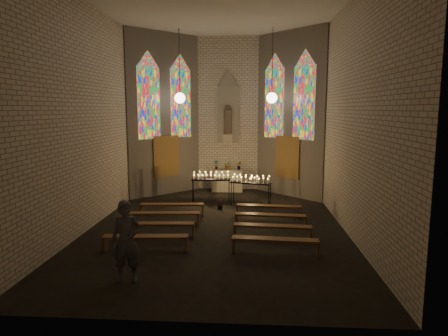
{
  "coord_description": "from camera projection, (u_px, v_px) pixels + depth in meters",
  "views": [
    {
      "loc": [
        1.04,
        -12.56,
        3.76
      ],
      "look_at": [
        0.14,
        1.04,
        1.73
      ],
      "focal_mm": 32.0,
      "sensor_mm": 36.0,
      "label": 1
    }
  ],
  "objects": [
    {
      "name": "room",
      "position": [
        224.0,
        110.0,
        15.79
      ],
      "size": [
        8.22,
        12.43,
        7.0
      ],
      "color": "beige",
      "rests_on": "ground"
    },
    {
      "name": "votive_stand_right",
      "position": [
        251.0,
        181.0,
        15.41
      ],
      "size": [
        1.64,
        0.82,
        1.17
      ],
      "rotation": [
        0.0,
        0.0,
        -0.29
      ],
      "color": "black",
      "rests_on": "ground"
    },
    {
      "name": "visitor",
      "position": [
        126.0,
        241.0,
        8.67
      ],
      "size": [
        0.72,
        0.53,
        1.81
      ],
      "primitive_type": "imported",
      "rotation": [
        0.0,
        0.0,
        0.16
      ],
      "color": "#474751",
      "rests_on": "ground"
    },
    {
      "name": "votive_stand_left",
      "position": [
        211.0,
        178.0,
        16.21
      ],
      "size": [
        1.59,
        0.49,
        1.15
      ],
      "rotation": [
        0.0,
        0.0,
        0.07
      ],
      "color": "black",
      "rests_on": "ground"
    },
    {
      "name": "aisle_flower_pot",
      "position": [
        220.0,
        204.0,
        15.01
      ],
      "size": [
        0.28,
        0.28,
        0.39
      ],
      "primitive_type": "imported",
      "rotation": [
        0.0,
        0.0,
        -0.4
      ],
      "color": "#4C723F",
      "rests_on": "ground"
    },
    {
      "name": "flower_vase_center",
      "position": [
        228.0,
        165.0,
        18.12
      ],
      "size": [
        0.48,
        0.44,
        0.44
      ],
      "primitive_type": "imported",
      "rotation": [
        0.0,
        0.0,
        -0.27
      ],
      "color": "#4C723F",
      "rests_on": "altar"
    },
    {
      "name": "floor",
      "position": [
        218.0,
        225.0,
        13.01
      ],
      "size": [
        12.0,
        12.0,
        0.0
      ],
      "primitive_type": "plane",
      "color": "black",
      "rests_on": "ground"
    },
    {
      "name": "pew_right_2",
      "position": [
        273.0,
        228.0,
        11.54
      ],
      "size": [
        2.26,
        0.48,
        0.43
      ],
      "rotation": [
        0.0,
        0.0,
        -0.08
      ],
      "color": "brown",
      "rests_on": "ground"
    },
    {
      "name": "pew_left_0",
      "position": [
        172.0,
        206.0,
        14.13
      ],
      "size": [
        2.26,
        0.48,
        0.43
      ],
      "rotation": [
        0.0,
        0.0,
        0.08
      ],
      "color": "brown",
      "rests_on": "ground"
    },
    {
      "name": "pew_left_1",
      "position": [
        165.0,
        215.0,
        12.94
      ],
      "size": [
        2.26,
        0.48,
        0.43
      ],
      "rotation": [
        0.0,
        0.0,
        0.08
      ],
      "color": "brown",
      "rests_on": "ground"
    },
    {
      "name": "altar",
      "position": [
        227.0,
        180.0,
        18.32
      ],
      "size": [
        1.4,
        0.6,
        1.0
      ],
      "primitive_type": "cube",
      "color": "#B3AF92",
      "rests_on": "ground"
    },
    {
      "name": "pew_left_2",
      "position": [
        156.0,
        225.0,
        11.76
      ],
      "size": [
        2.26,
        0.48,
        0.43
      ],
      "rotation": [
        0.0,
        0.0,
        0.08
      ],
      "color": "brown",
      "rests_on": "ground"
    },
    {
      "name": "flower_vase_left",
      "position": [
        216.0,
        165.0,
        18.26
      ],
      "size": [
        0.27,
        0.23,
        0.43
      ],
      "primitive_type": "imported",
      "rotation": [
        0.0,
        0.0,
        -0.38
      ],
      "color": "#4C723F",
      "rests_on": "altar"
    },
    {
      "name": "pew_right_1",
      "position": [
        271.0,
        217.0,
        12.72
      ],
      "size": [
        2.26,
        0.48,
        0.43
      ],
      "rotation": [
        0.0,
        0.0,
        -0.08
      ],
      "color": "brown",
      "rests_on": "ground"
    },
    {
      "name": "flower_vase_right",
      "position": [
        239.0,
        166.0,
        18.2
      ],
      "size": [
        0.24,
        0.2,
        0.39
      ],
      "primitive_type": "imported",
      "rotation": [
        0.0,
        0.0,
        -0.15
      ],
      "color": "#4C723F",
      "rests_on": "altar"
    },
    {
      "name": "pew_right_3",
      "position": [
        275.0,
        241.0,
        10.35
      ],
      "size": [
        2.26,
        0.48,
        0.43
      ],
      "rotation": [
        0.0,
        0.0,
        -0.08
      ],
      "color": "brown",
      "rests_on": "ground"
    },
    {
      "name": "pew_left_3",
      "position": [
        146.0,
        239.0,
        10.57
      ],
      "size": [
        2.26,
        0.48,
        0.43
      ],
      "rotation": [
        0.0,
        0.0,
        0.08
      ],
      "color": "brown",
      "rests_on": "ground"
    },
    {
      "name": "pew_right_0",
      "position": [
        269.0,
        207.0,
        13.9
      ],
      "size": [
        2.26,
        0.48,
        0.43
      ],
      "rotation": [
        0.0,
        0.0,
        -0.08
      ],
      "color": "brown",
      "rests_on": "ground"
    }
  ]
}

